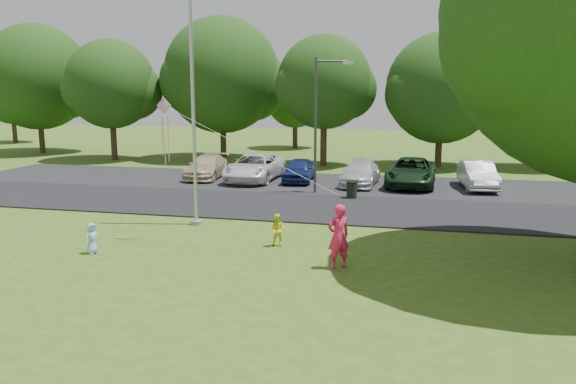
% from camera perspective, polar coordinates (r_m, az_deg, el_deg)
% --- Properties ---
extents(ground, '(120.00, 120.00, 0.00)m').
position_cam_1_polar(ground, '(16.22, -4.46, -8.00)').
color(ground, '#375817').
rests_on(ground, ground).
extents(park_road, '(60.00, 6.00, 0.06)m').
position_cam_1_polar(park_road, '(24.65, 1.85, -1.53)').
color(park_road, black).
rests_on(park_road, ground).
extents(parking_strip, '(42.00, 7.00, 0.06)m').
position_cam_1_polar(parking_strip, '(30.95, 4.21, 0.87)').
color(parking_strip, black).
rests_on(parking_strip, ground).
extents(flagpole, '(0.50, 0.50, 10.00)m').
position_cam_1_polar(flagpole, '(21.33, -9.59, 7.69)').
color(flagpole, '#B7BABF').
rests_on(flagpole, ground).
extents(street_lamp, '(1.81, 0.74, 6.63)m').
position_cam_1_polar(street_lamp, '(27.64, 3.36, 8.00)').
color(street_lamp, '#3F3F44').
rests_on(street_lamp, ground).
extents(trash_can, '(0.52, 0.52, 0.83)m').
position_cam_1_polar(trash_can, '(26.68, 6.49, 0.16)').
color(trash_can, black).
rests_on(trash_can, ground).
extents(tree_row, '(64.35, 11.94, 10.88)m').
position_cam_1_polar(tree_row, '(39.03, 8.71, 11.11)').
color(tree_row, '#332316').
rests_on(tree_row, ground).
extents(horizon_trees, '(77.46, 7.20, 7.02)m').
position_cam_1_polar(horizon_trees, '(48.55, 12.53, 9.14)').
color(horizon_trees, '#332316').
rests_on(horizon_trees, ground).
extents(parked_cars, '(16.99, 5.54, 1.48)m').
position_cam_1_polar(parked_cars, '(30.82, 4.23, 2.21)').
color(parked_cars, '#C6B793').
rests_on(parked_cars, ground).
extents(woman, '(0.82, 0.78, 1.89)m').
position_cam_1_polar(woman, '(16.22, 5.15, -4.51)').
color(woman, '#EB1F51').
rests_on(woman, ground).
extents(child_yellow, '(0.54, 0.42, 1.10)m').
position_cam_1_polar(child_yellow, '(18.46, -1.01, -3.91)').
color(child_yellow, yellow).
rests_on(child_yellow, ground).
extents(child_blue, '(0.45, 0.56, 0.98)m').
position_cam_1_polar(child_blue, '(18.75, -19.31, -4.47)').
color(child_blue, '#A5BDFD').
rests_on(child_blue, ground).
extents(kite, '(6.41, 2.06, 2.70)m').
position_cam_1_polar(kite, '(19.12, -12.00, 7.03)').
color(kite, pink).
rests_on(kite, ground).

